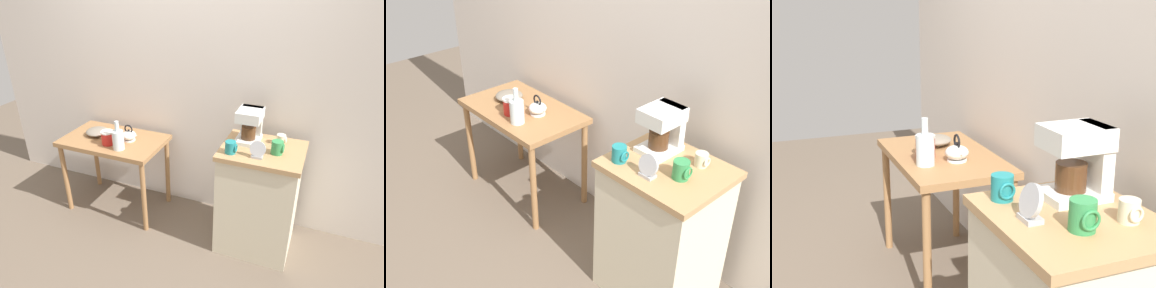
% 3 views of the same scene
% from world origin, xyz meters
% --- Properties ---
extents(ground_plane, '(8.00, 8.00, 0.00)m').
position_xyz_m(ground_plane, '(0.00, 0.00, 0.00)').
color(ground_plane, '#6B5B4C').
extents(back_wall, '(4.40, 0.10, 2.80)m').
position_xyz_m(back_wall, '(0.10, 0.45, 1.40)').
color(back_wall, silver).
rests_on(back_wall, ground_plane).
extents(wooden_table, '(0.91, 0.55, 0.73)m').
position_xyz_m(wooden_table, '(-0.60, 0.07, 0.63)').
color(wooden_table, '#9E7044').
rests_on(wooden_table, ground_plane).
extents(kitchen_counter, '(0.61, 0.52, 0.90)m').
position_xyz_m(kitchen_counter, '(0.75, 0.04, 0.45)').
color(kitchen_counter, beige).
rests_on(kitchen_counter, ground_plane).
extents(bowl_stoneware, '(0.20, 0.20, 0.06)m').
position_xyz_m(bowl_stoneware, '(-0.78, 0.08, 0.76)').
color(bowl_stoneware, gray).
rests_on(bowl_stoneware, wooden_table).
extents(teakettle, '(0.16, 0.13, 0.15)m').
position_xyz_m(teakettle, '(-0.45, 0.09, 0.77)').
color(teakettle, white).
rests_on(teakettle, wooden_table).
extents(glass_carafe_vase, '(0.10, 0.10, 0.25)m').
position_xyz_m(glass_carafe_vase, '(-0.44, -0.09, 0.82)').
color(glass_carafe_vase, silver).
rests_on(glass_carafe_vase, wooden_table).
extents(canister_enamel, '(0.11, 0.11, 0.12)m').
position_xyz_m(canister_enamel, '(-0.58, -0.04, 0.79)').
color(canister_enamel, red).
rests_on(canister_enamel, wooden_table).
extents(coffee_maker, '(0.18, 0.22, 0.26)m').
position_xyz_m(coffee_maker, '(0.61, 0.14, 1.04)').
color(coffee_maker, white).
rests_on(coffee_maker, kitchen_counter).
extents(mug_tall_green, '(0.09, 0.08, 0.10)m').
position_xyz_m(mug_tall_green, '(0.86, -0.00, 0.95)').
color(mug_tall_green, '#338C4C').
rests_on(mug_tall_green, kitchen_counter).
extents(mug_dark_teal, '(0.09, 0.08, 0.09)m').
position_xyz_m(mug_dark_teal, '(0.54, -0.12, 0.95)').
color(mug_dark_teal, teal).
rests_on(mug_dark_teal, kitchen_counter).
extents(mug_small_cream, '(0.08, 0.07, 0.08)m').
position_xyz_m(mug_small_cream, '(0.86, 0.17, 0.94)').
color(mug_small_cream, beige).
rests_on(mug_small_cream, kitchen_counter).
extents(table_clock, '(0.11, 0.06, 0.13)m').
position_xyz_m(table_clock, '(0.74, -0.11, 0.96)').
color(table_clock, '#B2B5BA').
rests_on(table_clock, kitchen_counter).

